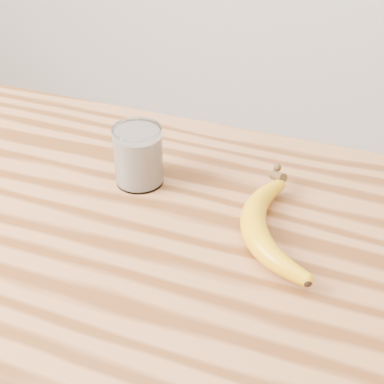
% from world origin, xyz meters
% --- Properties ---
extents(table, '(1.20, 0.80, 0.90)m').
position_xyz_m(table, '(0.00, 0.00, 0.77)').
color(table, '#A5693C').
rests_on(table, ground).
extents(smoothie_glass, '(0.08, 0.08, 0.10)m').
position_xyz_m(smoothie_glass, '(-0.00, 0.16, 0.95)').
color(smoothie_glass, white).
rests_on(smoothie_glass, table).
extents(banana, '(0.23, 0.34, 0.04)m').
position_xyz_m(banana, '(0.22, 0.08, 0.92)').
color(banana, '#DC9E0D').
rests_on(banana, table).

